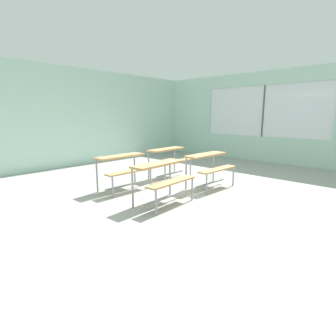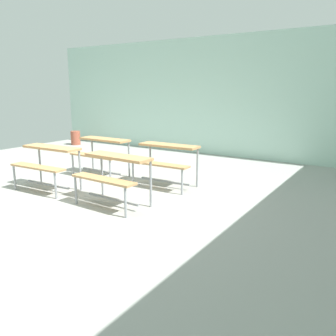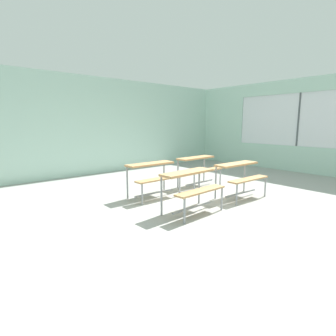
% 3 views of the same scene
% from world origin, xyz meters
% --- Properties ---
extents(ground, '(10.00, 9.00, 0.05)m').
position_xyz_m(ground, '(0.00, 0.00, -0.03)').
color(ground, '#9E9E99').
extents(wall_back, '(10.00, 0.12, 3.00)m').
position_xyz_m(wall_back, '(0.00, 4.50, 1.50)').
color(wall_back, silver).
rests_on(wall_back, ground).
extents(wall_right, '(0.12, 9.00, 3.00)m').
position_xyz_m(wall_right, '(5.00, -0.13, 1.45)').
color(wall_right, silver).
rests_on(wall_right, ground).
extents(desk_bench_r0c0, '(1.12, 0.64, 0.74)m').
position_xyz_m(desk_bench_r0c0, '(-0.53, -0.12, 0.56)').
color(desk_bench_r0c0, tan).
rests_on(desk_bench_r0c0, ground).
extents(desk_bench_r0c1, '(1.12, 0.63, 0.74)m').
position_xyz_m(desk_bench_r0c1, '(0.96, -0.12, 0.56)').
color(desk_bench_r0c1, tan).
rests_on(desk_bench_r0c1, ground).
extents(desk_bench_r1c0, '(1.10, 0.60, 0.74)m').
position_xyz_m(desk_bench_r1c0, '(-0.46, 1.11, 0.56)').
color(desk_bench_r1c0, tan).
rests_on(desk_bench_r1c0, ground).
extents(desk_bench_r1c1, '(1.12, 0.62, 0.74)m').
position_xyz_m(desk_bench_r1c1, '(1.04, 1.16, 0.56)').
color(desk_bench_r1c1, tan).
rests_on(desk_bench_r1c1, ground).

